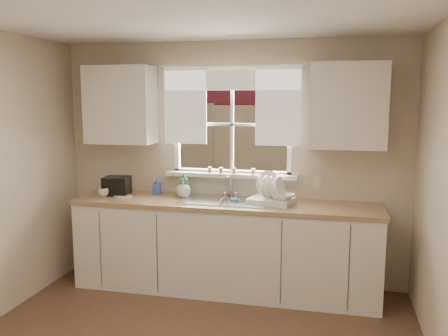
% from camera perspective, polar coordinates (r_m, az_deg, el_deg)
% --- Properties ---
extents(room_walls, '(3.62, 4.02, 2.50)m').
position_cam_1_polar(room_walls, '(2.98, -7.53, -5.01)').
color(room_walls, beige).
rests_on(room_walls, ground).
extents(ceiling, '(3.60, 4.00, 0.02)m').
position_cam_1_polar(ceiling, '(3.02, -7.56, 19.34)').
color(ceiling, silver).
rests_on(ceiling, room_walls).
extents(window, '(1.38, 0.16, 1.06)m').
position_cam_1_polar(window, '(4.91, 0.93, 3.32)').
color(window, white).
rests_on(window, room_walls).
extents(curtains, '(1.50, 0.03, 0.81)m').
position_cam_1_polar(curtains, '(4.84, 0.81, 8.55)').
color(curtains, white).
rests_on(curtains, room_walls).
extents(base_cabinets, '(3.00, 0.62, 0.87)m').
position_cam_1_polar(base_cabinets, '(4.81, 0.08, -9.59)').
color(base_cabinets, silver).
rests_on(base_cabinets, ground).
extents(countertop, '(3.04, 0.65, 0.04)m').
position_cam_1_polar(countertop, '(4.69, 0.08, -4.30)').
color(countertop, '#A48352').
rests_on(countertop, base_cabinets).
extents(upper_cabinet_left, '(0.70, 0.33, 0.80)m').
position_cam_1_polar(upper_cabinet_left, '(5.09, -12.35, 7.42)').
color(upper_cabinet_left, silver).
rests_on(upper_cabinet_left, room_walls).
extents(upper_cabinet_right, '(0.70, 0.33, 0.80)m').
position_cam_1_polar(upper_cabinet_right, '(4.60, 14.71, 7.24)').
color(upper_cabinet_right, silver).
rests_on(upper_cabinet_right, room_walls).
extents(wall_outlet, '(0.08, 0.01, 0.12)m').
position_cam_1_polar(wall_outlet, '(4.84, 11.12, -1.77)').
color(wall_outlet, beige).
rests_on(wall_outlet, room_walls).
extents(sill_jars, '(0.50, 0.04, 0.06)m').
position_cam_1_polar(sill_jars, '(4.89, 0.66, -0.32)').
color(sill_jars, brown).
rests_on(sill_jars, window).
extents(backyard, '(20.00, 10.00, 6.13)m').
position_cam_1_polar(backyard, '(11.31, 11.14, 16.14)').
color(backyard, '#335421').
rests_on(backyard, ground).
extents(sink, '(0.88, 0.52, 0.40)m').
position_cam_1_polar(sink, '(4.73, 0.17, -4.83)').
color(sink, '#B7B7BC').
rests_on(sink, countertop).
extents(dish_rack, '(0.47, 0.39, 0.30)m').
position_cam_1_polar(dish_rack, '(4.62, 5.70, -3.33)').
color(dish_rack, white).
rests_on(dish_rack, countertop).
extents(bowl, '(0.27, 0.27, 0.05)m').
position_cam_1_polar(bowl, '(4.56, 7.08, -3.45)').
color(bowl, silver).
rests_on(bowl, dish_rack).
extents(soap_bottle_a, '(0.12, 0.12, 0.26)m').
position_cam_1_polar(soap_bottle_a, '(4.91, -4.81, -1.96)').
color(soap_bottle_a, '#2B863E').
rests_on(soap_bottle_a, countertop).
extents(soap_bottle_b, '(0.09, 0.09, 0.18)m').
position_cam_1_polar(soap_bottle_b, '(5.07, -8.07, -2.16)').
color(soap_bottle_b, blue).
rests_on(soap_bottle_b, countertop).
extents(soap_bottle_c, '(0.18, 0.18, 0.19)m').
position_cam_1_polar(soap_bottle_c, '(4.89, -4.89, -2.40)').
color(soap_bottle_c, beige).
rests_on(soap_bottle_c, countertop).
extents(saucer, '(0.19, 0.19, 0.01)m').
position_cam_1_polar(saucer, '(5.02, -12.03, -3.34)').
color(saucer, silver).
rests_on(saucer, countertop).
extents(cup, '(0.15, 0.15, 0.09)m').
position_cam_1_polar(cup, '(5.07, -14.33, -2.84)').
color(cup, silver).
rests_on(cup, countertop).
extents(black_appliance, '(0.29, 0.26, 0.19)m').
position_cam_1_polar(black_appliance, '(5.13, -12.78, -2.10)').
color(black_appliance, black).
rests_on(black_appliance, countertop).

